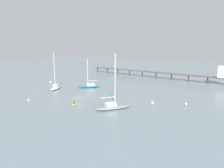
% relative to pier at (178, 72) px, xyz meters
% --- Properties ---
extents(ground_plane, '(400.00, 400.00, 0.00)m').
position_rel_pier_xyz_m(ground_plane, '(-15.34, -51.18, -3.89)').
color(ground_plane, slate).
extents(pier, '(75.85, 11.40, 7.82)m').
position_rel_pier_xyz_m(pier, '(0.00, 0.00, 0.00)').
color(pier, brown).
rests_on(pier, ground_plane).
extents(sailboat_gray, '(7.54, 9.56, 13.97)m').
position_rel_pier_xyz_m(sailboat_gray, '(0.15, -55.43, -3.15)').
color(sailboat_gray, gray).
rests_on(sailboat_gray, ground_plane).
extents(sailboat_cream, '(6.27, 8.95, 13.31)m').
position_rel_pier_xyz_m(sailboat_cream, '(-31.74, -46.02, -3.12)').
color(sailboat_cream, beige).
rests_on(sailboat_cream, ground_plane).
extents(sailboat_teal, '(7.77, 7.75, 10.96)m').
position_rel_pier_xyz_m(sailboat_teal, '(-23.05, -36.93, -3.21)').
color(sailboat_teal, '#1E727A').
rests_on(sailboat_teal, ground_plane).
extents(dinghy_yellow, '(2.50, 2.58, 1.14)m').
position_rel_pier_xyz_m(dinghy_yellow, '(-10.64, -58.26, -3.67)').
color(dinghy_yellow, yellow).
rests_on(dinghy_yellow, ground_plane).
extents(mooring_buoy_inner, '(0.62, 0.62, 0.62)m').
position_rel_pier_xyz_m(mooring_buoy_inner, '(-24.36, -62.59, -3.58)').
color(mooring_buoy_inner, silver).
rests_on(mooring_buoy_inner, ground_plane).
extents(mooring_buoy_far, '(0.81, 0.81, 0.81)m').
position_rel_pier_xyz_m(mooring_buoy_far, '(6.80, -45.79, -3.48)').
color(mooring_buoy_far, silver).
rests_on(mooring_buoy_far, ground_plane).
extents(mooring_buoy_outer, '(0.70, 0.70, 0.70)m').
position_rel_pier_xyz_m(mooring_buoy_outer, '(14.65, -41.77, -3.54)').
color(mooring_buoy_outer, silver).
rests_on(mooring_buoy_outer, ground_plane).
extents(mooring_buoy_near, '(0.87, 0.87, 0.87)m').
position_rel_pier_xyz_m(mooring_buoy_near, '(-43.46, -38.68, -3.45)').
color(mooring_buoy_near, silver).
rests_on(mooring_buoy_near, ground_plane).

